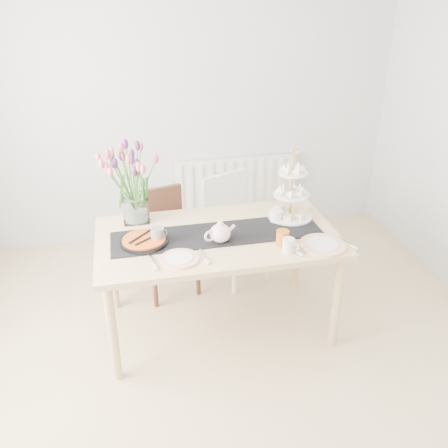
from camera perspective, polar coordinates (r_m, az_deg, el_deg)
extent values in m
plane|color=tan|center=(3.06, 2.04, -20.17)|extent=(4.50, 4.50, 0.00)
plane|color=#B9BCBE|center=(4.41, -5.15, 14.38)|extent=(4.00, 0.00, 4.00)
cube|color=white|center=(4.69, 1.45, 4.37)|extent=(1.20, 0.08, 0.60)
cube|color=tan|center=(3.17, -0.80, -1.62)|extent=(1.60, 0.90, 0.04)
cylinder|color=tan|center=(3.02, -13.24, -12.67)|extent=(0.06, 0.06, 0.71)
cylinder|color=tan|center=(3.28, 13.41, -9.13)|extent=(0.06, 0.06, 0.71)
cylinder|color=tan|center=(3.64, -13.37, -5.16)|extent=(0.06, 0.06, 0.71)
cylinder|color=tan|center=(3.86, 8.75, -2.76)|extent=(0.06, 0.06, 0.71)
cube|color=#3B1D15|center=(3.76, -6.84, -2.44)|extent=(0.50, 0.50, 0.04)
cube|color=#3B1D15|center=(3.81, -7.99, 1.59)|extent=(0.41, 0.14, 0.39)
cylinder|color=#3B1D15|center=(3.68, -8.30, -7.25)|extent=(0.04, 0.04, 0.40)
cylinder|color=#3B1D15|center=(3.78, -3.13, -5.93)|extent=(0.04, 0.04, 0.40)
cylinder|color=#3B1D15|center=(3.97, -10.03, -4.61)|extent=(0.04, 0.04, 0.40)
cylinder|color=#3B1D15|center=(4.06, -5.20, -3.47)|extent=(0.04, 0.04, 0.40)
cube|color=white|center=(3.88, 1.78, -0.76)|extent=(0.57, 0.57, 0.04)
cube|color=white|center=(3.92, 0.06, 3.26)|extent=(0.41, 0.21, 0.41)
cylinder|color=white|center=(3.78, 1.24, -5.66)|extent=(0.04, 0.04, 0.43)
cylinder|color=white|center=(3.98, 5.38, -3.99)|extent=(0.04, 0.04, 0.43)
cylinder|color=white|center=(4.03, -1.87, -3.43)|extent=(0.04, 0.04, 0.43)
cylinder|color=white|center=(4.21, 2.17, -1.98)|extent=(0.04, 0.04, 0.43)
cube|color=black|center=(3.16, -0.80, -1.23)|extent=(1.40, 0.35, 0.01)
cube|color=silver|center=(3.38, -10.57, 1.81)|extent=(0.18, 0.18, 0.18)
cylinder|color=gold|center=(3.33, 8.17, 4.40)|extent=(0.01, 0.01, 0.47)
cylinder|color=white|center=(3.42, 7.93, 1.02)|extent=(0.32, 0.32, 0.01)
cylinder|color=white|center=(3.35, 8.11, 3.56)|extent=(0.26, 0.26, 0.01)
cylinder|color=white|center=(3.30, 8.29, 6.11)|extent=(0.20, 0.20, 0.01)
cylinder|color=white|center=(3.34, 6.32, 0.97)|extent=(0.10, 0.10, 0.09)
cylinder|color=black|center=(3.09, -9.58, -2.13)|extent=(0.31, 0.31, 0.03)
cylinder|color=#D1501D|center=(3.08, -9.60, -1.82)|extent=(0.28, 0.28, 0.01)
cylinder|color=slate|center=(3.08, -8.00, -1.38)|extent=(0.12, 0.12, 0.10)
cylinder|color=silver|center=(2.97, 7.76, -2.57)|extent=(0.11, 0.11, 0.09)
cylinder|color=#CC5C16|center=(3.04, 7.06, -1.65)|extent=(0.12, 0.12, 0.10)
cylinder|color=white|center=(2.89, -5.34, -4.18)|extent=(0.28, 0.28, 0.01)
cylinder|color=white|center=(3.09, 11.78, -2.48)|extent=(0.39, 0.39, 0.02)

